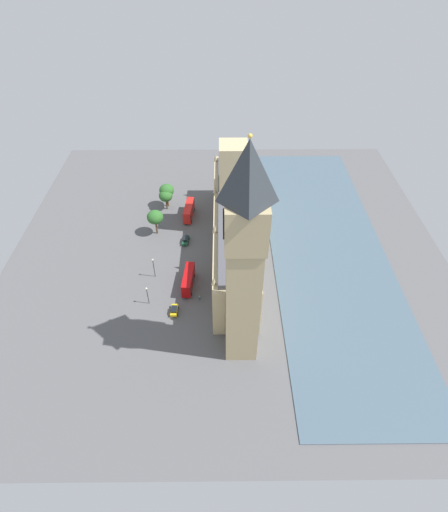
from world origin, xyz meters
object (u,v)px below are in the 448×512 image
plane_tree_trailing (167,190)px  street_lamp_near_tower (153,265)px  pedestrian_by_river_gate (200,298)px  double_decker_bus_leading (188,280)px  plane_tree_kerbside (166,196)px  double_decker_bus_under_trees (189,210)px  plane_tree_corner (155,217)px  parliament_building (233,224)px  street_lamp_far_end (147,293)px  car_dark_green_opposite_hall (186,240)px  car_yellow_cab_midblock (174,310)px  clock_tower (244,262)px

plane_tree_trailing → street_lamp_near_tower: 36.49m
pedestrian_by_river_gate → plane_tree_trailing: plane_tree_trailing is taller
double_decker_bus_leading → plane_tree_kerbside: size_ratio=1.40×
plane_tree_trailing → double_decker_bus_under_trees: bearing=140.8°
plane_tree_trailing → plane_tree_corner: (2.19, 15.88, 0.01)m
parliament_building → street_lamp_far_end: (23.96, 24.06, -4.94)m
street_lamp_near_tower → car_dark_green_opposite_hall: bearing=-117.2°
plane_tree_kerbside → street_lamp_near_tower: size_ratio=1.09×
plane_tree_kerbside → street_lamp_far_end: 45.31m
street_lamp_far_end → car_yellow_cab_midblock: bearing=155.8°
parliament_building → car_yellow_cab_midblock: 33.09m
clock_tower → street_lamp_near_tower: size_ratio=8.15×
plane_tree_trailing → street_lamp_far_end: 47.11m
car_yellow_cab_midblock → street_lamp_far_end: street_lamp_far_end is taller
car_yellow_cab_midblock → plane_tree_trailing: 51.09m
parliament_building → pedestrian_by_river_gate: (9.89, 22.91, -8.55)m
pedestrian_by_river_gate → street_lamp_near_tower: 17.08m
parliament_building → plane_tree_trailing: bearing=-44.9°
plane_tree_trailing → double_decker_bus_leading: bearing=103.6°
street_lamp_near_tower → street_lamp_far_end: 10.63m
car_yellow_cab_midblock → plane_tree_trailing: (6.46, -50.36, 5.72)m
double_decker_bus_leading → street_lamp_near_tower: street_lamp_near_tower is taller
plane_tree_kerbside → street_lamp_far_end: plane_tree_kerbside is taller
double_decker_bus_under_trees → street_lamp_far_end: 41.49m
plane_tree_kerbside → clock_tower: bearing=111.9°
car_dark_green_opposite_hall → plane_tree_kerbside: size_ratio=0.63×
pedestrian_by_river_gate → plane_tree_trailing: size_ratio=0.18×
clock_tower → plane_tree_corner: size_ratio=6.37×
pedestrian_by_river_gate → street_lamp_far_end: 14.57m
clock_tower → street_lamp_far_end: bearing=-30.9°
double_decker_bus_under_trees → pedestrian_by_river_gate: 39.71m
street_lamp_near_tower → street_lamp_far_end: street_lamp_near_tower is taller
plane_tree_kerbside → street_lamp_far_end: bearing=89.2°
plane_tree_corner → pedestrian_by_river_gate: bearing=117.1°
pedestrian_by_river_gate → plane_tree_kerbside: plane_tree_kerbside is taller
plane_tree_corner → plane_tree_kerbside: 14.29m
plane_tree_trailing → car_yellow_cab_midblock: bearing=97.3°
parliament_building → car_yellow_cab_midblock: size_ratio=16.30×
double_decker_bus_under_trees → car_yellow_cab_midblock: (1.61, 43.78, -1.75)m
clock_tower → plane_tree_trailing: size_ratio=6.41×
car_dark_green_opposite_hall → plane_tree_kerbside: (7.93, -18.84, 4.63)m
clock_tower → plane_tree_trailing: clock_tower is taller
car_dark_green_opposite_hall → car_yellow_cab_midblock: size_ratio=1.18×
double_decker_bus_leading → pedestrian_by_river_gate: size_ratio=6.57×
parliament_building → pedestrian_by_river_gate: 26.38m
double_decker_bus_leading → car_yellow_cab_midblock: size_ratio=2.62×
plane_tree_corner → street_lamp_far_end: 31.29m
parliament_building → car_yellow_cab_midblock: bearing=58.7°
double_decker_bus_under_trees → plane_tree_trailing: size_ratio=1.20×
car_yellow_cab_midblock → street_lamp_near_tower: bearing=117.7°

